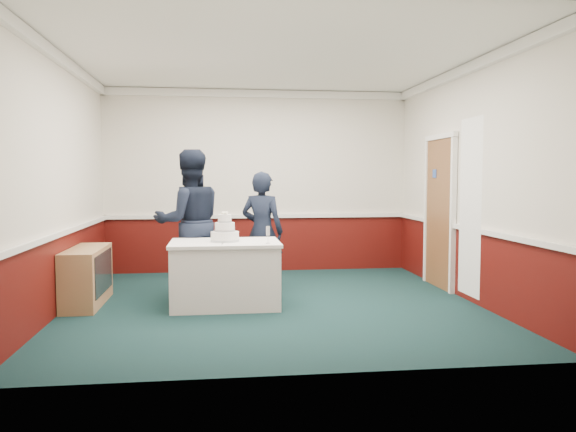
{
  "coord_description": "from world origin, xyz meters",
  "views": [
    {
      "loc": [
        -0.68,
        -6.82,
        1.57
      ],
      "look_at": [
        0.17,
        -0.1,
        1.1
      ],
      "focal_mm": 35.0,
      "sensor_mm": 36.0,
      "label": 1
    }
  ],
  "objects": [
    {
      "name": "wedding_cake",
      "position": [
        -0.59,
        -0.0,
        0.9
      ],
      "size": [
        0.35,
        0.35,
        0.36
      ],
      "color": "white",
      "rests_on": "cake_table"
    },
    {
      "name": "ground",
      "position": [
        0.0,
        0.0,
        0.0
      ],
      "size": [
        5.0,
        5.0,
        0.0
      ],
      "primitive_type": "plane",
      "color": "#132C2F",
      "rests_on": "ground"
    },
    {
      "name": "person_woman",
      "position": [
        -0.06,
        0.88,
        0.82
      ],
      "size": [
        0.71,
        0.62,
        1.65
      ],
      "primitive_type": "imported",
      "rotation": [
        0.0,
        0.0,
        2.68
      ],
      "color": "black",
      "rests_on": "ground"
    },
    {
      "name": "champagne_flute",
      "position": [
        -0.09,
        -0.28,
        0.93
      ],
      "size": [
        0.05,
        0.05,
        0.21
      ],
      "color": "silver",
      "rests_on": "cake_table"
    },
    {
      "name": "sideboard",
      "position": [
        -2.28,
        0.27,
        0.35
      ],
      "size": [
        0.41,
        1.2,
        0.7
      ],
      "color": "#9E7D4C",
      "rests_on": "ground"
    },
    {
      "name": "room_shell",
      "position": [
        0.08,
        0.61,
        1.97
      ],
      "size": [
        5.0,
        5.0,
        3.0
      ],
      "color": "silver",
      "rests_on": "ground"
    },
    {
      "name": "cake_table",
      "position": [
        -0.59,
        -0.0,
        0.4
      ],
      "size": [
        1.32,
        0.92,
        0.79
      ],
      "color": "white",
      "rests_on": "ground"
    },
    {
      "name": "person_man",
      "position": [
        -1.05,
        0.75,
        0.97
      ],
      "size": [
        1.1,
        0.95,
        1.94
      ],
      "primitive_type": "imported",
      "rotation": [
        0.0,
        0.0,
        3.4
      ],
      "color": "black",
      "rests_on": "ground"
    },
    {
      "name": "cake_knife",
      "position": [
        -0.62,
        -0.2,
        0.79
      ],
      "size": [
        0.03,
        0.22,
        0.0
      ],
      "primitive_type": "cube",
      "rotation": [
        0.0,
        0.0,
        -0.07
      ],
      "color": "silver",
      "rests_on": "cake_table"
    }
  ]
}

